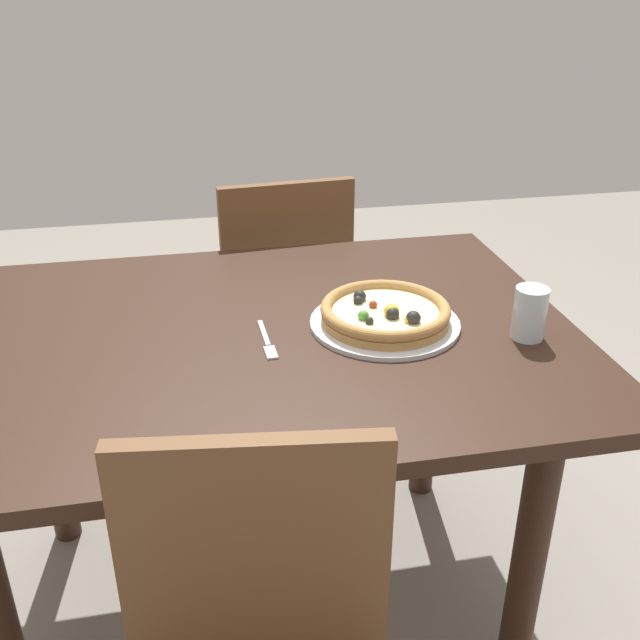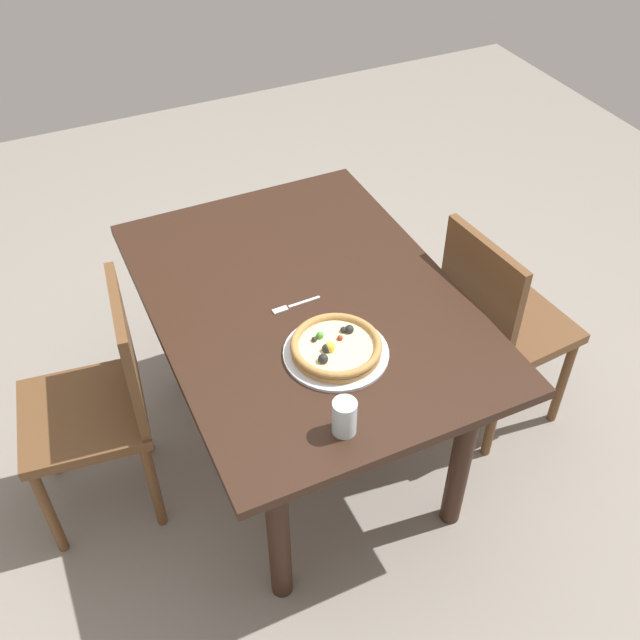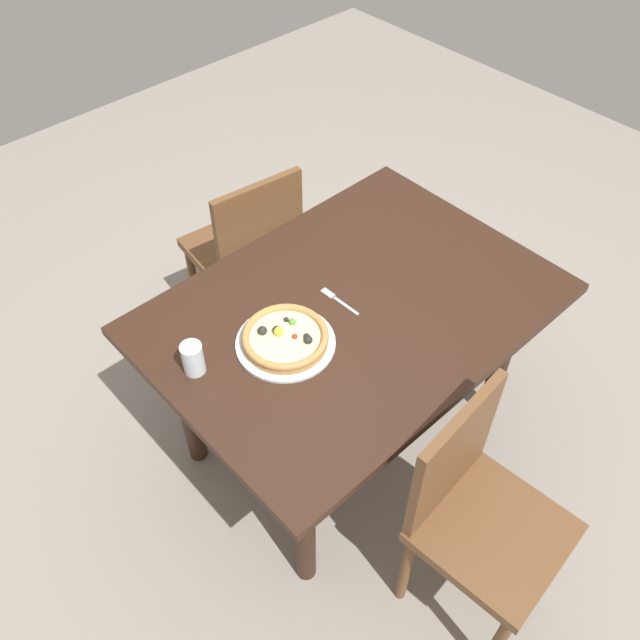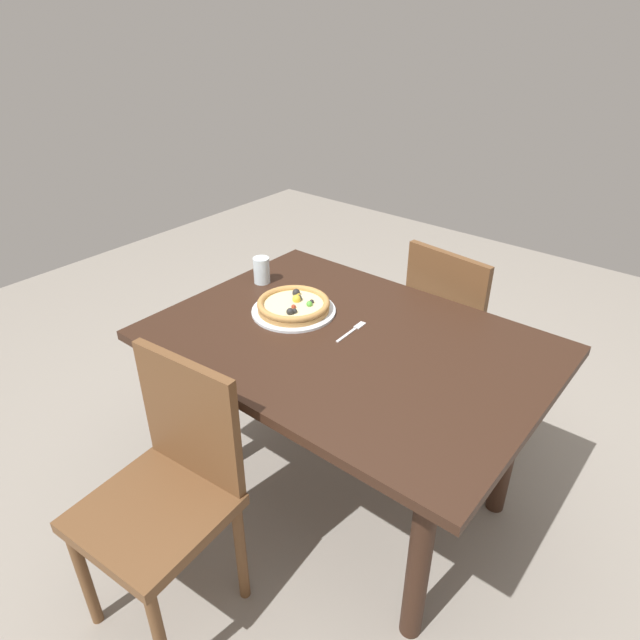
# 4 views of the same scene
# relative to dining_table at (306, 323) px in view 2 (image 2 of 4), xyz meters

# --- Properties ---
(ground_plane) EXTENTS (6.00, 6.00, 0.00)m
(ground_plane) POSITION_rel_dining_table_xyz_m (0.00, 0.00, -0.64)
(ground_plane) COLOR gray
(dining_table) EXTENTS (1.33, 0.96, 0.75)m
(dining_table) POSITION_rel_dining_table_xyz_m (0.00, 0.00, 0.00)
(dining_table) COLOR #331E14
(dining_table) RESTS_ON ground
(chair_near) EXTENTS (0.43, 0.43, 0.89)m
(chair_near) POSITION_rel_dining_table_xyz_m (-0.15, -0.69, -0.14)
(chair_near) COLOR brown
(chair_near) RESTS_ON ground
(chair_far) EXTENTS (0.45, 0.45, 0.89)m
(chair_far) POSITION_rel_dining_table_xyz_m (0.08, 0.69, -0.14)
(chair_far) COLOR brown
(chair_far) RESTS_ON ground
(plate) EXTENTS (0.32, 0.32, 0.01)m
(plate) POSITION_rel_dining_table_xyz_m (-0.27, 0.02, 0.11)
(plate) COLOR silver
(plate) RESTS_ON dining_table
(pizza) EXTENTS (0.27, 0.27, 0.05)m
(pizza) POSITION_rel_dining_table_xyz_m (-0.27, 0.02, 0.14)
(pizza) COLOR #B78447
(pizza) RESTS_ON plate
(fork) EXTENTS (0.02, 0.17, 0.00)m
(fork) POSITION_rel_dining_table_xyz_m (-0.02, 0.05, 0.11)
(fork) COLOR silver
(fork) RESTS_ON dining_table
(drinking_glass) EXTENTS (0.07, 0.07, 0.11)m
(drinking_glass) POSITION_rel_dining_table_xyz_m (-0.54, 0.13, 0.16)
(drinking_glass) COLOR silver
(drinking_glass) RESTS_ON dining_table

